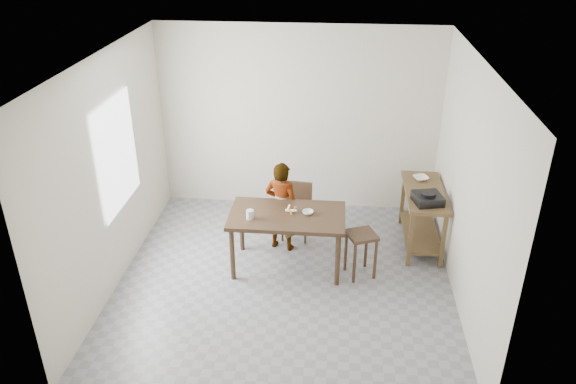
# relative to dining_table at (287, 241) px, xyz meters

# --- Properties ---
(floor) EXTENTS (4.00, 4.00, 0.04)m
(floor) POSITION_rel_dining_table_xyz_m (0.00, -0.30, -0.40)
(floor) COLOR gray
(floor) RESTS_ON ground
(ceiling) EXTENTS (4.00, 4.00, 0.04)m
(ceiling) POSITION_rel_dining_table_xyz_m (0.00, -0.30, 2.35)
(ceiling) COLOR white
(ceiling) RESTS_ON wall_back
(wall_back) EXTENTS (4.00, 0.04, 2.70)m
(wall_back) POSITION_rel_dining_table_xyz_m (0.00, 1.72, 0.98)
(wall_back) COLOR beige
(wall_back) RESTS_ON ground
(wall_front) EXTENTS (4.00, 0.04, 2.70)m
(wall_front) POSITION_rel_dining_table_xyz_m (0.00, -2.32, 0.98)
(wall_front) COLOR beige
(wall_front) RESTS_ON ground
(wall_left) EXTENTS (0.04, 4.00, 2.70)m
(wall_left) POSITION_rel_dining_table_xyz_m (-2.02, -0.30, 0.98)
(wall_left) COLOR beige
(wall_left) RESTS_ON ground
(wall_right) EXTENTS (0.04, 4.00, 2.70)m
(wall_right) POSITION_rel_dining_table_xyz_m (2.02, -0.30, 0.98)
(wall_right) COLOR beige
(wall_right) RESTS_ON ground
(window_pane) EXTENTS (0.02, 1.10, 1.30)m
(window_pane) POSITION_rel_dining_table_xyz_m (-1.97, -0.10, 1.12)
(window_pane) COLOR white
(window_pane) RESTS_ON wall_left
(dining_table) EXTENTS (1.40, 0.80, 0.75)m
(dining_table) POSITION_rel_dining_table_xyz_m (0.00, 0.00, 0.00)
(dining_table) COLOR #362517
(dining_table) RESTS_ON floor
(prep_counter) EXTENTS (0.50, 1.20, 0.80)m
(prep_counter) POSITION_rel_dining_table_xyz_m (1.72, 0.70, 0.03)
(prep_counter) COLOR brown
(prep_counter) RESTS_ON floor
(child) EXTENTS (0.51, 0.41, 1.23)m
(child) POSITION_rel_dining_table_xyz_m (-0.11, 0.44, 0.24)
(child) COLOR white
(child) RESTS_ON floor
(dining_chair) EXTENTS (0.41, 0.41, 0.76)m
(dining_chair) POSITION_rel_dining_table_xyz_m (0.05, 0.73, 0.00)
(dining_chair) COLOR #362517
(dining_chair) RESTS_ON floor
(stool) EXTENTS (0.43, 0.43, 0.58)m
(stool) POSITION_rel_dining_table_xyz_m (0.90, -0.09, -0.08)
(stool) COLOR #362517
(stool) RESTS_ON floor
(glass_tumbler) EXTENTS (0.09, 0.09, 0.11)m
(glass_tumbler) POSITION_rel_dining_table_xyz_m (-0.43, -0.15, 0.43)
(glass_tumbler) COLOR silver
(glass_tumbler) RESTS_ON dining_table
(small_bowl) EXTENTS (0.15, 0.15, 0.04)m
(small_bowl) POSITION_rel_dining_table_xyz_m (0.25, 0.03, 0.40)
(small_bowl) COLOR white
(small_bowl) RESTS_ON dining_table
(banana) EXTENTS (0.18, 0.14, 0.06)m
(banana) POSITION_rel_dining_table_xyz_m (0.04, 0.05, 0.40)
(banana) COLOR #FDD05B
(banana) RESTS_ON dining_table
(serving_bowl) EXTENTS (0.25, 0.25, 0.05)m
(serving_bowl) POSITION_rel_dining_table_xyz_m (1.70, 1.02, 0.45)
(serving_bowl) COLOR white
(serving_bowl) RESTS_ON prep_counter
(gas_burner) EXTENTS (0.40, 0.40, 0.11)m
(gas_burner) POSITION_rel_dining_table_xyz_m (1.71, 0.37, 0.48)
(gas_burner) COLOR black
(gas_burner) RESTS_ON prep_counter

